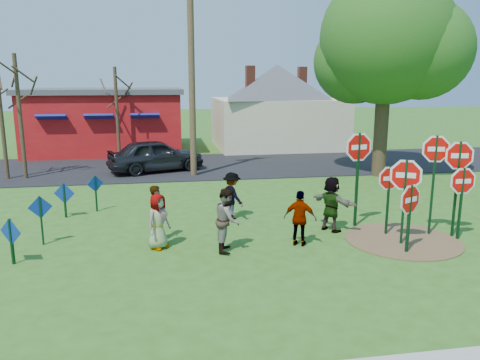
# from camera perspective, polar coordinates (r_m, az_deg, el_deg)

# --- Properties ---
(ground) EXTENTS (120.00, 120.00, 0.00)m
(ground) POSITION_cam_1_polar(r_m,az_deg,el_deg) (13.52, -0.07, -7.03)
(ground) COLOR #325A19
(ground) RESTS_ON ground
(road) EXTENTS (120.00, 7.50, 0.04)m
(road) POSITION_cam_1_polar(r_m,az_deg,el_deg) (24.59, -4.45, 1.75)
(road) COLOR black
(road) RESTS_ON ground
(dirt_patch) EXTENTS (3.20, 3.20, 0.03)m
(dirt_patch) POSITION_cam_1_polar(r_m,az_deg,el_deg) (14.05, 19.19, -6.92)
(dirt_patch) COLOR brown
(dirt_patch) RESTS_ON ground
(red_building) EXTENTS (9.40, 7.69, 3.90)m
(red_building) POSITION_cam_1_polar(r_m,az_deg,el_deg) (30.88, -15.91, 7.09)
(red_building) COLOR #9E0F13
(red_building) RESTS_ON ground
(cream_house) EXTENTS (9.40, 9.40, 6.50)m
(cream_house) POSITION_cam_1_polar(r_m,az_deg,el_deg) (31.56, 4.51, 9.35)
(cream_house) COLOR beige
(cream_house) RESTS_ON ground
(stop_sign_a) EXTENTS (1.06, 0.49, 2.52)m
(stop_sign_a) POSITION_cam_1_polar(r_m,az_deg,el_deg) (13.28, 19.50, -0.33)
(stop_sign_a) COLOR #0E3419
(stop_sign_a) RESTS_ON ground
(stop_sign_b) EXTENTS (1.17, 0.19, 3.05)m
(stop_sign_b) POSITION_cam_1_polar(r_m,az_deg,el_deg) (14.50, 14.23, 2.90)
(stop_sign_b) COLOR #0E3419
(stop_sign_b) RESTS_ON ground
(stop_sign_c) EXTENTS (1.02, 0.30, 3.05)m
(stop_sign_c) POSITION_cam_1_polar(r_m,az_deg,el_deg) (14.34, 22.67, 2.05)
(stop_sign_c) COLOR #0E3419
(stop_sign_c) RESTS_ON ground
(stop_sign_d) EXTENTS (1.07, 0.24, 2.92)m
(stop_sign_d) POSITION_cam_1_polar(r_m,az_deg,el_deg) (14.41, 25.10, 1.70)
(stop_sign_d) COLOR #0E3419
(stop_sign_d) RESTS_ON ground
(stop_sign_e) EXTENTS (0.97, 0.47, 1.97)m
(stop_sign_e) POSITION_cam_1_polar(r_m,az_deg,el_deg) (12.76, 20.01, -2.81)
(stop_sign_e) COLOR #0E3419
(stop_sign_e) RESTS_ON ground
(stop_sign_f) EXTENTS (1.02, 0.07, 2.21)m
(stop_sign_f) POSITION_cam_1_polar(r_m,az_deg,el_deg) (14.31, 25.48, -0.69)
(stop_sign_f) COLOR #0E3419
(stop_sign_f) RESTS_ON ground
(stop_sign_g) EXTENTS (0.94, 0.11, 2.16)m
(stop_sign_g) POSITION_cam_1_polar(r_m,az_deg,el_deg) (14.04, 17.71, -0.57)
(stop_sign_g) COLOR #0E3419
(stop_sign_g) RESTS_ON ground
(blue_diamond_a) EXTENTS (0.58, 0.39, 1.17)m
(blue_diamond_a) POSITION_cam_1_polar(r_m,az_deg,el_deg) (12.72, -26.13, -6.19)
(blue_diamond_a) COLOR #0E3419
(blue_diamond_a) RESTS_ON ground
(blue_diamond_b) EXTENTS (0.62, 0.14, 1.38)m
(blue_diamond_b) POSITION_cam_1_polar(r_m,az_deg,el_deg) (13.81, -23.11, -3.88)
(blue_diamond_b) COLOR #0E3419
(blue_diamond_b) RESTS_ON ground
(blue_diamond_c) EXTENTS (0.68, 0.18, 1.16)m
(blue_diamond_c) POSITION_cam_1_polar(r_m,az_deg,el_deg) (16.29, -20.61, -1.92)
(blue_diamond_c) COLOR #0E3419
(blue_diamond_c) RESTS_ON ground
(blue_diamond_d) EXTENTS (0.50, 0.32, 1.27)m
(blue_diamond_d) POSITION_cam_1_polar(r_m,az_deg,el_deg) (16.69, -17.19, -1.05)
(blue_diamond_d) COLOR #0E3419
(blue_diamond_d) RESTS_ON ground
(person_a) EXTENTS (0.85, 0.86, 1.51)m
(person_a) POSITION_cam_1_polar(r_m,az_deg,el_deg) (12.66, -9.95, -4.98)
(person_a) COLOR #3F458B
(person_a) RESTS_ON ground
(person_b) EXTENTS (0.57, 0.68, 1.59)m
(person_b) POSITION_cam_1_polar(r_m,az_deg,el_deg) (13.26, -10.05, -4.02)
(person_b) COLOR #2E7C65
(person_b) RESTS_ON ground
(person_c) EXTENTS (0.79, 0.93, 1.70)m
(person_c) POSITION_cam_1_polar(r_m,az_deg,el_deg) (12.29, -1.53, -4.86)
(person_c) COLOR brown
(person_c) RESTS_ON ground
(person_d) EXTENTS (0.98, 1.14, 1.53)m
(person_d) POSITION_cam_1_polar(r_m,az_deg,el_deg) (15.10, -0.99, -1.94)
(person_d) COLOR #37373C
(person_d) RESTS_ON ground
(person_e) EXTENTS (0.97, 0.74, 1.53)m
(person_e) POSITION_cam_1_polar(r_m,az_deg,el_deg) (12.79, 7.34, -4.66)
(person_e) COLOR #492C59
(person_e) RESTS_ON ground
(person_f) EXTENTS (1.24, 1.56, 1.66)m
(person_f) POSITION_cam_1_polar(r_m,az_deg,el_deg) (14.15, 11.08, -2.88)
(person_f) COLOR #1F4D33
(person_f) RESTS_ON ground
(suv) EXTENTS (4.95, 3.21, 1.57)m
(suv) POSITION_cam_1_polar(r_m,az_deg,el_deg) (23.21, -10.21, 2.99)
(suv) COLOR #303035
(suv) RESTS_ON road
(utility_pole) EXTENTS (2.22, 0.82, 9.38)m
(utility_pole) POSITION_cam_1_polar(r_m,az_deg,el_deg) (21.69, -5.93, 13.39)
(utility_pole) COLOR #4C3823
(utility_pole) RESTS_ON ground
(leafy_tree) EXTENTS (6.51, 5.94, 9.25)m
(leafy_tree) POSITION_cam_1_polar(r_m,az_deg,el_deg) (22.77, 17.76, 15.41)
(leafy_tree) COLOR #382819
(leafy_tree) RESTS_ON ground
(bare_tree_east) EXTENTS (1.80, 1.80, 5.11)m
(bare_tree_east) POSITION_cam_1_polar(r_m,az_deg,el_deg) (26.38, -14.83, 9.29)
(bare_tree_east) COLOR #382819
(bare_tree_east) RESTS_ON ground
(bare_tree_mid) EXTENTS (1.80, 1.80, 5.56)m
(bare_tree_mid) POSITION_cam_1_polar(r_m,az_deg,el_deg) (23.14, -25.40, 8.91)
(bare_tree_mid) COLOR #382819
(bare_tree_mid) RESTS_ON ground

